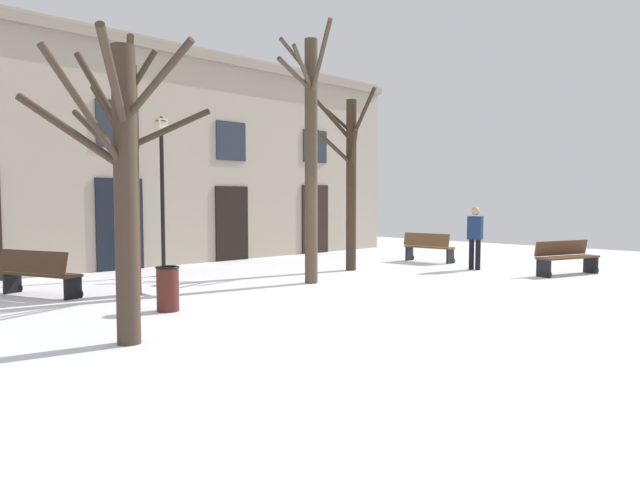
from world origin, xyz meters
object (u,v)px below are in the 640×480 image
object	(u,v)px
bench_back_to_back_left	(566,257)
bench_by_litter_bin	(38,273)
tree_right_of_center	(311,153)
person_crossing_plaza	(475,235)
tree_foreground	(131,171)
bench_back_to_back_right	(428,247)
tree_near_facade	(350,176)
streetlamp	(162,179)
tree_center	(121,179)
litter_bin	(168,289)

from	to	relation	value
bench_back_to_back_left	bench_by_litter_bin	bearing A→B (deg)	167.85
tree_right_of_center	person_crossing_plaza	distance (m)	5.52
tree_foreground	bench_by_litter_bin	bearing A→B (deg)	140.46
tree_right_of_center	bench_back_to_back_right	world-z (taller)	tree_right_of_center
bench_back_to_back_left	person_crossing_plaza	size ratio (longest dim) A/B	1.13
bench_by_litter_bin	tree_near_facade	bearing A→B (deg)	-120.27
bench_by_litter_bin	person_crossing_plaza	xyz separation A→B (m)	(10.08, -3.70, 0.48)
streetlamp	tree_foreground	bearing A→B (deg)	-131.14
tree_center	person_crossing_plaza	bearing A→B (deg)	5.97
tree_near_facade	person_crossing_plaza	bearing A→B (deg)	-42.55
tree_near_facade	bench_by_litter_bin	distance (m)	7.95
tree_foreground	bench_back_to_back_left	bearing A→B (deg)	-26.97
streetlamp	litter_bin	bearing A→B (deg)	-119.02
tree_near_facade	bench_back_to_back_left	world-z (taller)	tree_near_facade
tree_foreground	tree_right_of_center	xyz separation A→B (m)	(3.69, -1.28, 0.50)
tree_center	person_crossing_plaza	distance (m)	10.79
streetlamp	tree_near_facade	bearing A→B (deg)	-30.53
streetlamp	bench_by_litter_bin	world-z (taller)	streetlamp
tree_center	bench_back_to_back_left	distance (m)	11.52
tree_near_facade	bench_back_to_back_right	size ratio (longest dim) A/B	3.06
bench_back_to_back_left	tree_near_facade	bearing A→B (deg)	141.84
bench_back_to_back_right	bench_back_to_back_left	xyz separation A→B (m)	(-0.09, -4.25, -0.00)
tree_near_facade	bench_back_to_back_left	size ratio (longest dim) A/B	2.53
tree_foreground	streetlamp	xyz separation A→B (m)	(1.96, 2.25, -0.04)
bench_by_litter_bin	streetlamp	bearing A→B (deg)	-91.99
bench_back_to_back_left	litter_bin	bearing A→B (deg)	-179.15
tree_near_facade	litter_bin	world-z (taller)	tree_near_facade
tree_foreground	tree_center	bearing A→B (deg)	-118.61
tree_near_facade	bench_back_to_back_left	distance (m)	5.92
tree_foreground	person_crossing_plaza	size ratio (longest dim) A/B	2.83
streetlamp	bench_by_litter_bin	size ratio (longest dim) A/B	2.09
tree_center	streetlamp	distance (m)	7.11
tree_center	tree_right_of_center	bearing A→B (deg)	22.72
bench_by_litter_bin	person_crossing_plaza	size ratio (longest dim) A/B	1.10
tree_near_facade	tree_right_of_center	distance (m)	2.71
tree_center	person_crossing_plaza	xyz separation A→B (m)	(10.67, 1.11, -1.21)
tree_right_of_center	bench_back_to_back_right	distance (m)	6.31
tree_right_of_center	bench_by_litter_bin	distance (m)	6.17
bench_by_litter_bin	person_crossing_plaza	distance (m)	10.75
tree_center	bench_back_to_back_left	size ratio (longest dim) A/B	2.02
tree_center	bench_back_to_back_left	xyz separation A→B (m)	(11.34, -1.10, -1.71)
bench_by_litter_bin	tree_foreground	bearing A→B (deg)	-149.44
tree_center	streetlamp	bearing A→B (deg)	56.17
tree_near_facade	litter_bin	bearing A→B (deg)	-164.82
litter_bin	tree_foreground	bearing A→B (deg)	78.90
tree_near_facade	bench_back_to_back_right	distance (m)	3.89
bench_back_to_back_left	tree_foreground	bearing A→B (deg)	169.70
tree_near_facade	litter_bin	distance (m)	7.11
tree_near_facade	person_crossing_plaza	world-z (taller)	tree_near_facade
person_crossing_plaza	bench_back_to_back_left	bearing A→B (deg)	4.94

